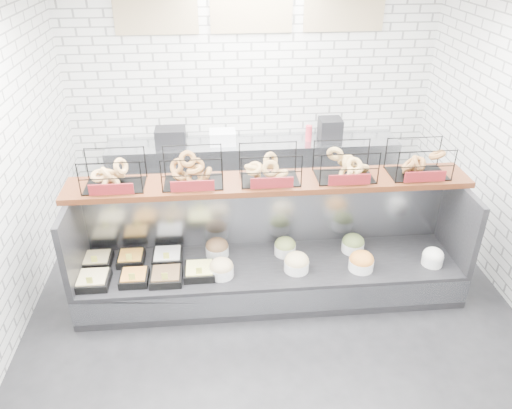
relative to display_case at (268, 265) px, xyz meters
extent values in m
plane|color=black|center=(0.03, -0.34, -0.33)|extent=(5.50, 5.50, 0.00)
cube|color=silver|center=(0.03, 2.41, 1.17)|extent=(5.00, 0.02, 3.00)
cube|color=white|center=(0.03, -0.34, 2.67)|extent=(5.00, 5.50, 0.02)
cube|color=#C6B18A|center=(-1.17, 2.38, 2.17)|extent=(1.05, 0.03, 0.42)
cube|color=#C6B18A|center=(0.03, 2.38, 2.17)|extent=(1.05, 0.03, 0.42)
cube|color=#C6B18A|center=(1.23, 2.38, 2.17)|extent=(1.05, 0.03, 0.42)
cube|color=black|center=(0.03, -0.04, -0.13)|extent=(4.00, 0.90, 0.40)
cube|color=#93969B|center=(0.03, -0.48, -0.11)|extent=(4.00, 0.03, 0.28)
cube|color=#93969B|center=(0.03, 0.37, 0.47)|extent=(4.00, 0.08, 0.80)
cube|color=black|center=(-1.94, -0.04, 0.47)|extent=(0.06, 0.90, 0.80)
cube|color=black|center=(2.00, -0.04, 0.47)|extent=(0.06, 0.90, 0.80)
cube|color=black|center=(-1.77, -0.25, 0.11)|extent=(0.32, 0.32, 0.08)
cube|color=#DDC688|center=(-1.77, -0.25, 0.15)|extent=(0.28, 0.28, 0.04)
cube|color=#D8D94B|center=(-1.77, -0.36, 0.20)|extent=(0.06, 0.01, 0.08)
cube|color=black|center=(-1.79, 0.09, 0.11)|extent=(0.29, 0.29, 0.08)
cube|color=tan|center=(-1.79, 0.09, 0.15)|extent=(0.25, 0.25, 0.04)
cube|color=#D8D94B|center=(-1.79, -0.01, 0.20)|extent=(0.06, 0.01, 0.08)
cube|color=black|center=(-1.37, -0.24, 0.11)|extent=(0.28, 0.28, 0.08)
cube|color=orange|center=(-1.37, -0.24, 0.15)|extent=(0.24, 0.24, 0.04)
cube|color=#D8D94B|center=(-1.37, -0.34, 0.20)|extent=(0.06, 0.01, 0.08)
cube|color=black|center=(-1.44, 0.09, 0.11)|extent=(0.27, 0.27, 0.08)
cube|color=orange|center=(-1.44, 0.09, 0.15)|extent=(0.23, 0.23, 0.04)
cube|color=#D8D94B|center=(-1.44, 0.00, 0.20)|extent=(0.06, 0.01, 0.08)
cube|color=black|center=(-1.05, -0.25, 0.11)|extent=(0.32, 0.32, 0.08)
cube|color=brown|center=(-1.05, -0.25, 0.15)|extent=(0.27, 0.27, 0.04)
cube|color=#D8D94B|center=(-1.05, -0.36, 0.20)|extent=(0.06, 0.01, 0.08)
cube|color=black|center=(-1.06, 0.09, 0.11)|extent=(0.31, 0.31, 0.08)
cube|color=white|center=(-1.06, 0.09, 0.15)|extent=(0.27, 0.27, 0.04)
cube|color=#D8D94B|center=(-1.06, -0.02, 0.20)|extent=(0.06, 0.01, 0.08)
cube|color=black|center=(-0.72, -0.19, 0.11)|extent=(0.31, 0.31, 0.08)
cube|color=#EBE378|center=(-0.72, -0.19, 0.15)|extent=(0.26, 0.26, 0.04)
cube|color=#D8D94B|center=(-0.72, -0.30, 0.20)|extent=(0.06, 0.01, 0.08)
cylinder|color=white|center=(-0.50, -0.23, 0.13)|extent=(0.25, 0.25, 0.11)
ellipsoid|color=tan|center=(-0.50, -0.23, 0.19)|extent=(0.24, 0.24, 0.17)
cylinder|color=white|center=(-0.53, 0.14, 0.13)|extent=(0.25, 0.25, 0.11)
ellipsoid|color=brown|center=(-0.53, 0.14, 0.19)|extent=(0.24, 0.24, 0.17)
cylinder|color=white|center=(0.27, -0.20, 0.13)|extent=(0.26, 0.26, 0.11)
ellipsoid|color=#DBBF87|center=(0.27, -0.20, 0.19)|extent=(0.25, 0.25, 0.18)
cylinder|color=white|center=(0.20, 0.10, 0.13)|extent=(0.23, 0.23, 0.11)
ellipsoid|color=olive|center=(0.20, 0.10, 0.19)|extent=(0.23, 0.23, 0.16)
cylinder|color=white|center=(0.94, -0.24, 0.13)|extent=(0.26, 0.26, 0.11)
ellipsoid|color=orange|center=(0.94, -0.24, 0.19)|extent=(0.25, 0.25, 0.18)
cylinder|color=white|center=(0.94, 0.09, 0.13)|extent=(0.24, 0.24, 0.11)
ellipsoid|color=olive|center=(0.94, 0.09, 0.19)|extent=(0.24, 0.24, 0.17)
cylinder|color=white|center=(1.71, -0.22, 0.13)|extent=(0.22, 0.22, 0.11)
ellipsoid|color=white|center=(1.71, -0.22, 0.19)|extent=(0.21, 0.21, 0.15)
cube|color=#3E1B0D|center=(0.03, 0.18, 0.90)|extent=(4.10, 0.50, 0.06)
cube|color=black|center=(-1.51, 0.18, 1.10)|extent=(0.60, 0.38, 0.34)
cube|color=maroon|center=(-1.51, -0.02, 1.00)|extent=(0.42, 0.02, 0.11)
cube|color=black|center=(-0.74, 0.18, 1.10)|extent=(0.60, 0.38, 0.34)
cube|color=maroon|center=(-0.74, -0.02, 1.00)|extent=(0.42, 0.02, 0.11)
cube|color=black|center=(0.03, 0.18, 1.10)|extent=(0.60, 0.38, 0.34)
cube|color=maroon|center=(0.03, -0.02, 1.00)|extent=(0.42, 0.02, 0.11)
cube|color=black|center=(0.79, 0.18, 1.10)|extent=(0.60, 0.38, 0.34)
cube|color=maroon|center=(0.79, -0.02, 1.00)|extent=(0.42, 0.02, 0.11)
cube|color=black|center=(1.56, 0.18, 1.10)|extent=(0.60, 0.38, 0.34)
cube|color=maroon|center=(1.56, -0.02, 1.00)|extent=(0.42, 0.02, 0.11)
cube|color=#93969B|center=(0.03, 2.09, 0.12)|extent=(4.00, 0.60, 0.90)
cube|color=black|center=(-1.10, 2.06, 0.69)|extent=(0.40, 0.30, 0.24)
cube|color=silver|center=(-0.40, 2.06, 0.66)|extent=(0.35, 0.28, 0.18)
cylinder|color=#D53544|center=(0.78, 2.05, 0.68)|extent=(0.09, 0.09, 0.22)
cube|color=black|center=(1.08, 2.08, 0.72)|extent=(0.30, 0.30, 0.30)
camera|label=1|loc=(-0.51, -4.31, 3.19)|focal=35.00mm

